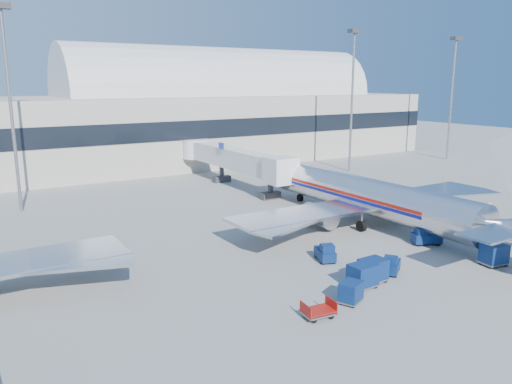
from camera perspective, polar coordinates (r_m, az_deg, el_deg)
ground at (r=43.34m, az=8.02°, el=-7.13°), size 260.00×260.00×0.00m
terminal at (r=88.28m, az=-23.70°, el=6.89°), size 170.00×28.15×21.00m
airliner_main at (r=52.29m, az=13.37°, el=-0.62°), size 32.00×37.26×12.07m
jetbridge_near at (r=71.46m, az=-3.14°, el=3.95°), size 4.40×27.50×6.25m
mast_west at (r=61.44m, az=-26.50°, el=11.49°), size 2.00×1.20×22.60m
mast_east at (r=83.24m, az=11.00°, el=12.44°), size 2.00×1.20×22.60m
mast_far_east at (r=101.89m, az=21.59°, el=11.77°), size 2.00×1.20×22.60m
barrier_near at (r=57.21m, az=20.69°, el=-2.53°), size 3.00×0.55×0.90m
barrier_mid at (r=59.82m, az=22.62°, el=-2.06°), size 3.00×0.55×0.90m
barrier_far at (r=62.49m, az=24.39°, el=-1.63°), size 3.00×0.55×0.90m
tug_lead at (r=40.13m, az=15.17°, el=-8.05°), size 2.52×2.23×1.48m
tug_right at (r=47.97m, az=18.81°, el=-4.81°), size 2.84×2.22×1.66m
tug_left at (r=41.69m, az=7.92°, el=-6.90°), size 1.96×2.65×1.55m
cart_train_a at (r=38.04m, az=13.21°, el=-8.66°), size 2.04×1.58×1.76m
cart_train_b at (r=36.86m, az=12.08°, el=-9.30°), size 2.06×1.60×1.77m
cart_train_c at (r=34.42m, az=10.78°, el=-11.14°), size 2.03×1.83×1.46m
cart_solo_near at (r=44.62m, az=25.55°, el=-6.43°), size 2.19×1.80×1.74m
cart_solo_far at (r=50.83m, az=24.68°, el=-4.07°), size 2.34×1.93×1.85m
cart_open_red at (r=32.30m, az=7.17°, el=-13.43°), size 2.12×1.61×0.53m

